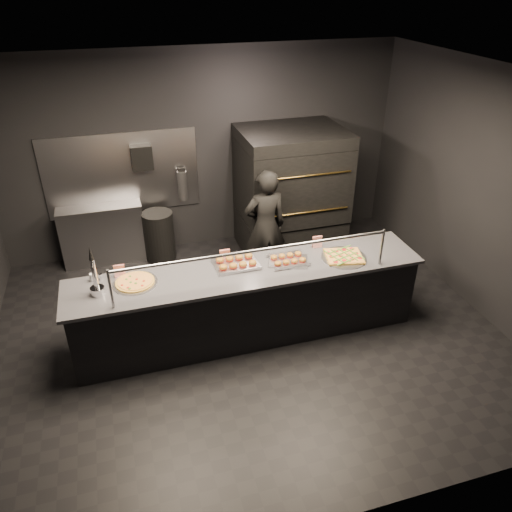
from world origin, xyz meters
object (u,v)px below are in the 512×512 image
(pizza_oven, at_px, (290,192))
(worker, at_px, (265,226))
(towel_dispenser, at_px, (142,157))
(slider_tray_b, at_px, (288,260))
(fire_extinguisher, at_px, (182,185))
(service_counter, at_px, (248,303))
(trash_bin, at_px, (159,236))
(square_pizza, at_px, (344,257))
(slider_tray_a, at_px, (236,263))
(beer_tap, at_px, (96,281))
(prep_shelf, at_px, (103,234))
(round_pizza, at_px, (135,282))

(pizza_oven, xyz_separation_m, worker, (-0.62, -0.70, -0.15))
(towel_dispenser, distance_m, slider_tray_b, 2.79)
(fire_extinguisher, height_order, slider_tray_b, fire_extinguisher)
(service_counter, xyz_separation_m, trash_bin, (-0.79, 2.16, -0.08))
(square_pizza, distance_m, worker, 1.39)
(service_counter, relative_size, fire_extinguisher, 8.12)
(fire_extinguisher, distance_m, trash_bin, 0.85)
(service_counter, xyz_separation_m, slider_tray_a, (-0.10, 0.15, 0.49))
(beer_tap, relative_size, worker, 0.35)
(prep_shelf, relative_size, round_pizza, 2.47)
(trash_bin, distance_m, worker, 1.73)
(round_pizza, bearing_deg, square_pizza, -3.48)
(towel_dispenser, bearing_deg, fire_extinguisher, 1.04)
(fire_extinguisher, distance_m, slider_tray_a, 2.27)
(prep_shelf, distance_m, fire_extinguisher, 1.39)
(slider_tray_a, bearing_deg, towel_dispenser, 109.65)
(fire_extinguisher, distance_m, square_pizza, 2.89)
(towel_dispenser, bearing_deg, beer_tap, -107.29)
(slider_tray_b, bearing_deg, square_pizza, -9.29)
(prep_shelf, distance_m, round_pizza, 2.31)
(towel_dispenser, xyz_separation_m, beer_tap, (-0.75, -2.40, -0.47))
(service_counter, relative_size, beer_tap, 7.17)
(beer_tap, distance_m, slider_tray_a, 1.56)
(worker, bearing_deg, pizza_oven, -132.21)
(slider_tray_b, bearing_deg, beer_tap, -178.41)
(prep_shelf, height_order, beer_tap, beer_tap)
(service_counter, distance_m, slider_tray_b, 0.70)
(slider_tray_a, distance_m, worker, 1.26)
(prep_shelf, relative_size, worker, 0.74)
(slider_tray_b, height_order, worker, worker)
(worker, bearing_deg, towel_dispenser, -39.58)
(slider_tray_a, bearing_deg, slider_tray_b, -9.55)
(towel_dispenser, distance_m, square_pizza, 3.26)
(towel_dispenser, height_order, slider_tray_a, towel_dispenser)
(fire_extinguisher, bearing_deg, slider_tray_b, -70.13)
(towel_dispenser, xyz_separation_m, round_pizza, (-0.36, -2.30, -0.61))
(round_pizza, distance_m, slider_tray_b, 1.76)
(service_counter, bearing_deg, towel_dispenser, 110.63)
(fire_extinguisher, distance_m, worker, 1.54)
(towel_dispenser, height_order, fire_extinguisher, towel_dispenser)
(fire_extinguisher, relative_size, square_pizza, 0.94)
(service_counter, xyz_separation_m, towel_dispenser, (-0.90, 2.39, 1.09))
(towel_dispenser, height_order, beer_tap, towel_dispenser)
(service_counter, relative_size, trash_bin, 5.38)
(square_pizza, bearing_deg, worker, 114.64)
(towel_dispenser, relative_size, trash_bin, 0.46)
(beer_tap, distance_m, trash_bin, 2.43)
(fire_extinguisher, distance_m, slider_tray_b, 2.50)
(service_counter, distance_m, pizza_oven, 2.30)
(prep_shelf, xyz_separation_m, fire_extinguisher, (1.25, 0.08, 0.61))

